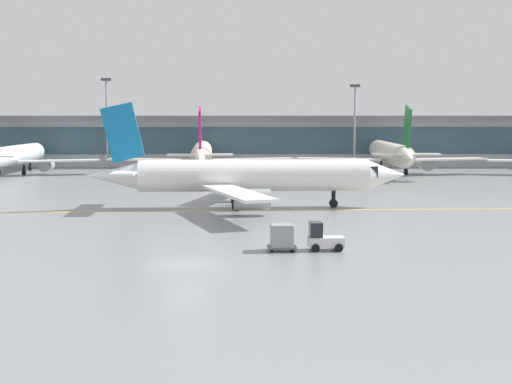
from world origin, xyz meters
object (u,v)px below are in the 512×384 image
taxiing_regional_jet (250,177)px  baggage_tug (323,238)px  cargo_dolly_lead (282,236)px  gate_airplane_1 (14,156)px  gate_airplane_2 (202,154)px  gate_airplane_3 (391,154)px  apron_light_mast_1 (107,120)px  apron_light_mast_2 (355,123)px

taxiing_regional_jet → baggage_tug: bearing=-80.1°
taxiing_regional_jet → cargo_dolly_lead: bearing=-87.1°
gate_airplane_1 → gate_airplane_2: bearing=-88.6°
gate_airplane_1 → taxiing_regional_jet: bearing=-136.9°
gate_airplane_2 → taxiing_regional_jet: bearing=-172.5°
gate_airplane_3 → apron_light_mast_1: 51.04m
cargo_dolly_lead → taxiing_regional_jet: bearing=93.3°
apron_light_mast_1 → apron_light_mast_2: (44.80, -1.32, -0.58)m
baggage_tug → cargo_dolly_lead: bearing=180.0°
apron_light_mast_1 → gate_airplane_2: bearing=-34.9°
apron_light_mast_1 → apron_light_mast_2: apron_light_mast_1 is taller
gate_airplane_2 → baggage_tug: size_ratio=12.60×
gate_airplane_3 → cargo_dolly_lead: size_ratio=15.76×
gate_airplane_3 → baggage_tug: bearing=166.0°
gate_airplane_2 → cargo_dolly_lead: bearing=-174.2°
cargo_dolly_lead → apron_light_mast_1: (-27.86, 80.26, 7.81)m
gate_airplane_1 → cargo_dolly_lead: size_ratio=14.44×
cargo_dolly_lead → apron_light_mast_2: bearing=76.0°
taxiing_regional_jet → apron_light_mast_2: size_ratio=2.22×
gate_airplane_3 → apron_light_mast_1: apron_light_mast_1 is taller
gate_airplane_1 → apron_light_mast_1: bearing=-44.9°
gate_airplane_1 → baggage_tug: 80.77m
gate_airplane_1 → gate_airplane_3: (62.22, -0.23, 0.29)m
gate_airplane_1 → apron_light_mast_2: bearing=-77.6°
gate_airplane_2 → taxiing_regional_jet: 44.31m
gate_airplane_1 → apron_light_mast_1: apron_light_mast_1 is taller
gate_airplane_1 → gate_airplane_3: size_ratio=0.92×
taxiing_regional_jet → apron_light_mast_2: apron_light_mast_2 is taller
gate_airplane_1 → apron_light_mast_2: apron_light_mast_2 is taller
baggage_tug → cargo_dolly_lead: size_ratio=1.23×
gate_airplane_1 → gate_airplane_2: 30.98m
gate_airplane_1 → gate_airplane_2: gate_airplane_2 is taller
taxiing_regional_jet → gate_airplane_3: bearing=59.4°
gate_airplane_3 → apron_light_mast_1: bearing=76.7°
baggage_tug → cargo_dolly_lead: (-2.99, -0.10, 0.16)m
gate_airplane_1 → baggage_tug: size_ratio=11.75×
baggage_tug → taxiing_regional_jet: bearing=100.2°
gate_airplane_1 → apron_light_mast_2: 59.17m
gate_airplane_3 → apron_light_mast_1: (-49.13, 12.66, 5.49)m
gate_airplane_1 → gate_airplane_3: bearing=-88.7°
gate_airplane_3 → taxiing_regional_jet: bearing=152.8°
gate_airplane_2 → cargo_dolly_lead: gate_airplane_2 is taller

